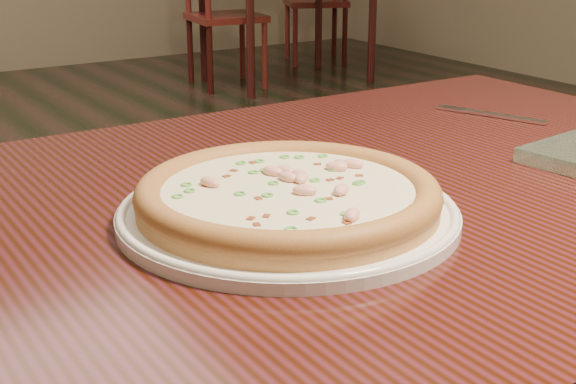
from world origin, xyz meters
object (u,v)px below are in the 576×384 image
hero_table (351,266)px  chair_c (218,16)px  chair_d (323,1)px  plate (288,212)px  pizza (288,195)px

hero_table → chair_c: size_ratio=1.26×
hero_table → chair_d: bearing=55.2°
plate → chair_d: bearing=54.4°
pizza → chair_c: chair_c is taller
pizza → chair_d: (3.02, 4.22, -0.34)m
plate → chair_c: chair_c is taller
hero_table → plate: 0.17m
plate → chair_d: (3.02, 4.22, -0.32)m
hero_table → chair_c: chair_c is taller
plate → chair_d: 5.20m
chair_c → hero_table: bearing=-115.8°
hero_table → plate: (-0.12, -0.05, 0.11)m
chair_c → chair_d: bearing=20.4°
plate → chair_c: (1.94, 3.82, -0.32)m
chair_d → hero_table: bearing=-124.8°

